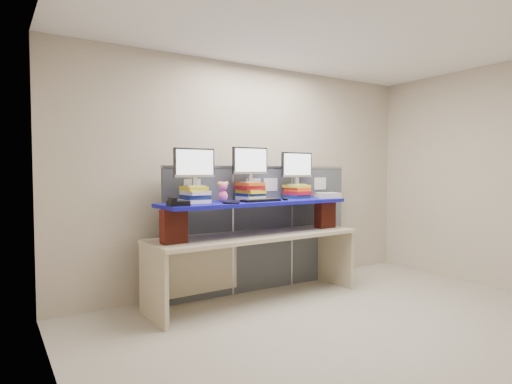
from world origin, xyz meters
TOP-DOWN VIEW (x-y plane):
  - room at (0.00, 0.00)m, footprint 5.00×4.00m
  - cubicle_partition at (-0.00, 1.78)m, footprint 2.60×0.06m
  - desk at (-0.31, 1.44)m, footprint 2.51×0.84m
  - brick_pier_left at (-1.33, 1.34)m, footprint 0.25×0.15m
  - brick_pier_right at (0.71, 1.43)m, footprint 0.25×0.15m
  - blue_board at (-0.31, 1.44)m, footprint 2.26×0.66m
  - book_stack_left at (-1.02, 1.52)m, footprint 0.26×0.30m
  - book_stack_center at (-0.32, 1.55)m, footprint 0.26×0.32m
  - book_stack_right at (0.38, 1.59)m, footprint 0.26×0.31m
  - monitor_left at (-1.02, 1.52)m, footprint 0.46×0.14m
  - monitor_center at (-0.32, 1.56)m, footprint 0.46×0.14m
  - monitor_right at (0.38, 1.59)m, footprint 0.46×0.14m
  - keyboard at (-0.32, 1.32)m, footprint 0.46×0.17m
  - mouse at (0.02, 1.33)m, footprint 0.08×0.12m
  - desk_phone at (-1.32, 1.26)m, footprint 0.21×0.19m
  - headset at (-0.73, 1.26)m, footprint 0.24×0.24m
  - plush_toy at (-0.71, 1.48)m, footprint 0.13×0.10m
  - binder_stack at (0.72, 1.39)m, footprint 0.31×0.27m

SIDE VIEW (x-z plane):
  - desk at x=-0.31m, z-range 0.23..0.98m
  - cubicle_partition at x=0.00m, z-range 0.00..1.53m
  - brick_pier_left at x=-1.33m, z-range 0.76..1.09m
  - brick_pier_right at x=0.71m, z-range 0.76..1.09m
  - blue_board at x=-0.31m, z-range 1.09..1.13m
  - headset at x=-0.73m, z-range 1.13..1.15m
  - keyboard at x=-0.32m, z-range 1.13..1.16m
  - mouse at x=0.02m, z-range 1.13..1.17m
  - desk_phone at x=-1.32m, z-range 1.12..1.20m
  - binder_stack at x=0.72m, z-range 1.13..1.20m
  - book_stack_right at x=0.38m, z-range 1.13..1.29m
  - book_stack_left at x=-1.02m, z-range 1.13..1.30m
  - book_stack_center at x=-0.32m, z-range 1.13..1.34m
  - plush_toy at x=-0.71m, z-range 1.13..1.36m
  - room at x=0.00m, z-range 0.00..2.80m
  - monitor_right at x=0.38m, z-range 1.32..1.73m
  - monitor_left at x=-1.02m, z-range 1.33..1.74m
  - monitor_center at x=-0.32m, z-range 1.36..1.77m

